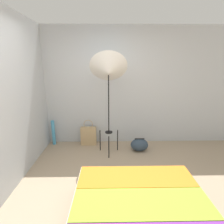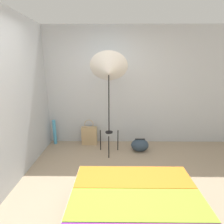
{
  "view_description": "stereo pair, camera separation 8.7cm",
  "coord_description": "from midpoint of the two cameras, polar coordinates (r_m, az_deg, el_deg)",
  "views": [
    {
      "loc": [
        -0.02,
        -1.85,
        1.81
      ],
      "look_at": [
        0.04,
        1.32,
        0.94
      ],
      "focal_mm": 28.0,
      "sensor_mm": 36.0,
      "label": 1
    },
    {
      "loc": [
        0.07,
        -1.85,
        1.81
      ],
      "look_at": [
        0.04,
        1.32,
        0.94
      ],
      "focal_mm": 28.0,
      "sensor_mm": 36.0,
      "label": 2
    }
  ],
  "objects": [
    {
      "name": "duffel_bag",
      "position": [
        3.85,
        8.28,
        -10.55
      ],
      "size": [
        0.38,
        0.27,
        0.28
      ],
      "color": "#2D3D4C",
      "rests_on": "ground_plane"
    },
    {
      "name": "wall_back",
      "position": [
        3.95,
        -1.41,
        7.98
      ],
      "size": [
        8.0,
        0.05,
        2.6
      ],
      "color": "#B7BCC1",
      "rests_on": "ground_plane"
    },
    {
      "name": "ground_plane",
      "position": [
        2.59,
        -1.52,
        -28.92
      ],
      "size": [
        14.0,
        14.0,
        0.0
      ],
      "primitive_type": "plane",
      "color": "gray"
    },
    {
      "name": "paper_roll",
      "position": [
        4.27,
        -19.12,
        -6.4
      ],
      "size": [
        0.07,
        0.07,
        0.58
      ],
      "color": "#4CA3D1",
      "rests_on": "ground_plane"
    },
    {
      "name": "wall_side_left",
      "position": [
        3.26,
        -28.26,
        4.58
      ],
      "size": [
        0.05,
        8.0,
        2.6
      ],
      "color": "#B7BCC1",
      "rests_on": "ground_plane"
    },
    {
      "name": "tote_bag",
      "position": [
        4.09,
        -8.26,
        -7.68
      ],
      "size": [
        0.35,
        0.13,
        0.6
      ],
      "color": "tan",
      "rests_on": "ground_plane"
    },
    {
      "name": "photo_umbrella",
      "position": [
        3.34,
        -1.92,
        13.24
      ],
      "size": [
        0.72,
        0.61,
        2.04
      ],
      "color": "black",
      "rests_on": "ground_plane"
    }
  ]
}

